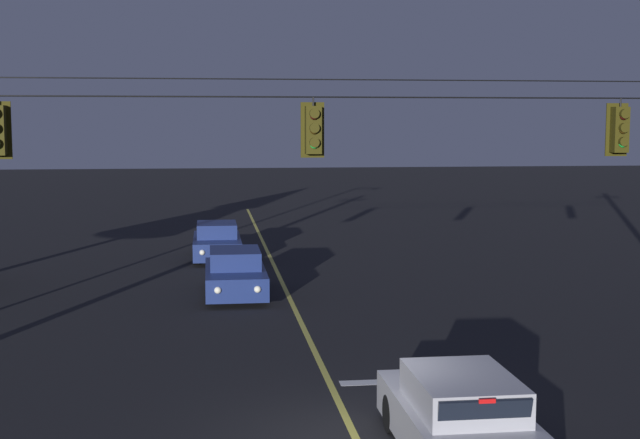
% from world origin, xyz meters
% --- Properties ---
extents(lane_centre_stripe, '(0.14, 60.00, 0.01)m').
position_xyz_m(lane_centre_stripe, '(0.00, 9.83, 0.00)').
color(lane_centre_stripe, '#D1C64C').
rests_on(lane_centre_stripe, ground).
extents(stop_bar_paint, '(3.40, 0.36, 0.01)m').
position_xyz_m(stop_bar_paint, '(1.90, 3.23, 0.00)').
color(stop_bar_paint, silver).
rests_on(stop_bar_paint, ground).
extents(signal_span_assembly, '(20.19, 0.32, 7.15)m').
position_xyz_m(signal_span_assembly, '(-0.00, 3.83, 3.73)').
color(signal_span_assembly, '#38281C').
rests_on(signal_span_assembly, ground).
extents(traffic_light_left_inner, '(0.48, 0.41, 1.22)m').
position_xyz_m(traffic_light_left_inner, '(-0.26, 3.81, 5.09)').
color(traffic_light_left_inner, black).
extents(traffic_light_centre, '(0.48, 0.41, 1.22)m').
position_xyz_m(traffic_light_centre, '(6.25, 3.81, 5.09)').
color(traffic_light_centre, black).
extents(car_waiting_near_lane, '(1.80, 4.33, 1.39)m').
position_xyz_m(car_waiting_near_lane, '(1.46, -1.00, 0.65)').
color(car_waiting_near_lane, '#A5A5AD').
rests_on(car_waiting_near_lane, ground).
extents(car_oncoming_lead, '(1.80, 4.42, 1.39)m').
position_xyz_m(car_oncoming_lead, '(-1.60, 12.80, 0.65)').
color(car_oncoming_lead, navy).
rests_on(car_oncoming_lead, ground).
extents(car_oncoming_trailing, '(1.80, 4.42, 1.39)m').
position_xyz_m(car_oncoming_trailing, '(-2.07, 20.18, 0.65)').
color(car_oncoming_trailing, navy).
rests_on(car_oncoming_trailing, ground).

